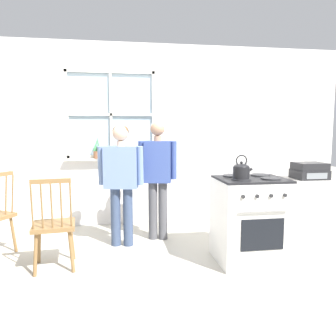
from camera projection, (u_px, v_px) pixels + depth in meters
The scene contains 10 objects.
ground_plane at pixel (148, 257), 3.73m from camera, with size 16.00×16.00×0.00m, color #B2AD9E.
wall_back at pixel (141, 137), 4.95m from camera, with size 6.40×0.16×2.70m.
chair_by_window at pixel (54, 226), 3.37m from camera, with size 0.46×0.45×0.97m.
person_elderly_left at pixel (121, 174), 4.00m from camera, with size 0.56×0.28×1.50m.
person_teen_center at pixel (158, 170), 4.24m from camera, with size 0.50×0.28×1.55m.
stove at pixel (250, 219), 3.58m from camera, with size 0.73×0.68×1.08m.
kettle at pixel (241, 170), 3.36m from camera, with size 0.21×0.17×0.25m.
potted_plant at pixel (97, 151), 4.78m from camera, with size 0.12×0.11×0.31m.
side_counter at pixel (306, 218), 3.69m from camera, with size 0.55×0.50×0.90m.
stereo at pixel (309, 171), 3.61m from camera, with size 0.34×0.29×0.18m.
Camera 1 is at (-0.34, -3.57, 1.44)m, focal length 35.00 mm.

